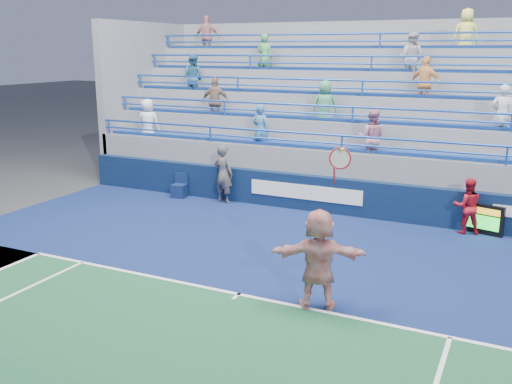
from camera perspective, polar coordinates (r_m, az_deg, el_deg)
The scene contains 8 objects.
ground at distance 11.73m, azimuth -1.75°, elevation -10.28°, with size 120.00×120.00×0.00m, color #333538.
sponsor_wall at distance 17.25m, azimuth 8.21°, elevation -0.41°, with size 18.00×0.32×1.10m.
bleacher_stand at distance 20.61m, azimuth 11.48°, elevation 4.66°, with size 18.00×5.60×6.13m.
serve_speed_board at distance 16.43m, azimuth 21.57°, elevation -2.52°, with size 1.18×0.43×0.82m.
judge_chair at distance 19.21m, azimuth -7.65°, elevation 0.21°, with size 0.52×0.52×0.81m.
tennis_player at distance 10.90m, azimuth 6.28°, elevation -6.67°, with size 1.91×1.19×3.16m.
line_judge at distance 18.30m, azimuth -3.29°, elevation 1.82°, with size 0.69×0.45×1.89m, color #141838.
ball_girl at distance 16.24m, azimuth 20.37°, elevation -1.33°, with size 0.74×0.57×1.52m, color #AB1321.
Camera 1 is at (4.93, -9.47, 4.85)m, focal length 40.00 mm.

